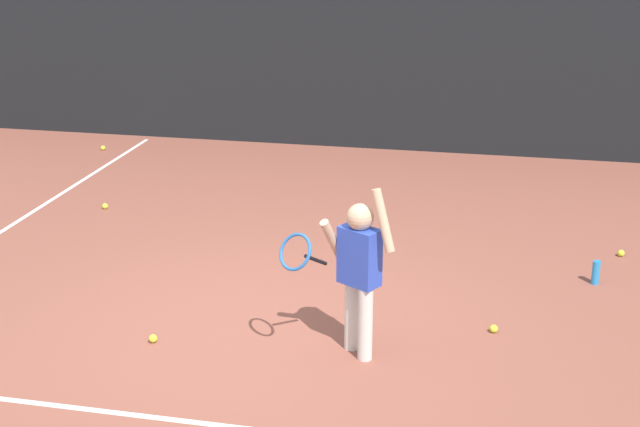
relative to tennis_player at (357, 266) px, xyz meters
name	(u,v)px	position (x,y,z in m)	size (l,w,h in m)	color
ground_plane	(254,328)	(-0.88, 0.26, -0.73)	(20.00, 20.00, 0.00)	brown
court_line_baseline	(194,422)	(-0.88, -1.15, -0.72)	(9.00, 0.05, 0.00)	white
back_fence_windscreen	(368,19)	(-0.88, 5.99, 1.06)	(13.77, 0.08, 3.57)	black
fence_post_1	(369,13)	(-0.88, 6.05, 1.13)	(0.09, 0.09, 3.72)	slate
tennis_player	(357,266)	(0.00, 0.00, 0.00)	(0.88, 0.54, 1.35)	silver
water_bottle	(596,273)	(1.90, 1.74, -0.62)	(0.07, 0.07, 0.22)	#268CD8
tennis_ball_0	(105,206)	(-3.33, 2.75, -0.69)	(0.07, 0.07, 0.07)	#CCE033
tennis_ball_2	(494,329)	(1.02, 0.58, -0.69)	(0.07, 0.07, 0.07)	#CCE033
tennis_ball_3	(103,148)	(-4.45, 5.08, -0.69)	(0.07, 0.07, 0.07)	#CCE033
tennis_ball_4	(153,339)	(-1.58, -0.15, -0.69)	(0.07, 0.07, 0.07)	#CCE033
tennis_ball_5	(621,253)	(2.20, 2.47, -0.69)	(0.07, 0.07, 0.07)	#CCE033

